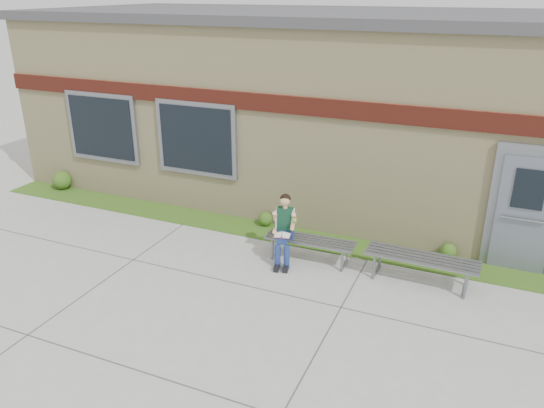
% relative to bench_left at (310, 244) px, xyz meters
% --- Properties ---
extents(ground, '(80.00, 80.00, 0.00)m').
position_rel_bench_left_xyz_m(ground, '(-0.01, -1.79, -0.33)').
color(ground, '#9E9E99').
rests_on(ground, ground).
extents(grass_strip, '(16.00, 0.80, 0.02)m').
position_rel_bench_left_xyz_m(grass_strip, '(-0.01, 0.81, -0.32)').
color(grass_strip, '#2F5216').
rests_on(grass_strip, ground).
extents(school_building, '(16.20, 6.22, 4.20)m').
position_rel_bench_left_xyz_m(school_building, '(-0.01, 4.20, 1.77)').
color(school_building, beige).
rests_on(school_building, ground).
extents(bench_left, '(1.66, 0.51, 0.43)m').
position_rel_bench_left_xyz_m(bench_left, '(0.00, 0.00, 0.00)').
color(bench_left, slate).
rests_on(bench_left, ground).
extents(bench_right, '(1.89, 0.57, 0.49)m').
position_rel_bench_left_xyz_m(bench_right, '(2.00, 0.00, 0.05)').
color(bench_right, slate).
rests_on(bench_right, ground).
extents(girl, '(0.50, 0.79, 1.27)m').
position_rel_bench_left_xyz_m(girl, '(-0.44, -0.19, 0.33)').
color(girl, navy).
rests_on(girl, ground).
extents(shrub_west, '(0.46, 0.46, 0.46)m').
position_rel_bench_left_xyz_m(shrub_west, '(-6.90, 1.06, -0.08)').
color(shrub_west, '#2F5216').
rests_on(shrub_west, grass_strip).
extents(shrub_mid, '(0.30, 0.30, 0.30)m').
position_rel_bench_left_xyz_m(shrub_mid, '(-1.36, 1.06, -0.16)').
color(shrub_mid, '#2F5216').
rests_on(shrub_mid, grass_strip).
extents(shrub_east, '(0.29, 0.29, 0.29)m').
position_rel_bench_left_xyz_m(shrub_east, '(2.35, 1.06, -0.16)').
color(shrub_east, '#2F5216').
rests_on(shrub_east, grass_strip).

